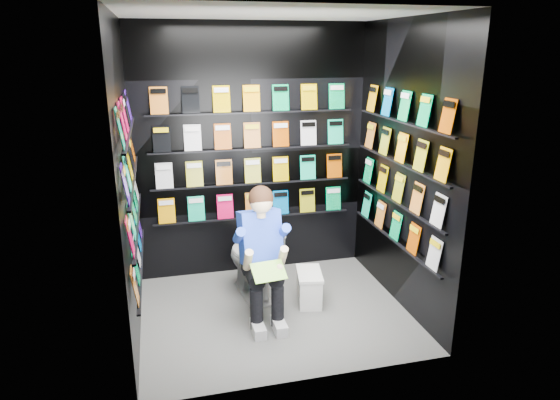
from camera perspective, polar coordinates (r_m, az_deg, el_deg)
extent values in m
plane|color=#5A5A58|center=(4.73, -0.61, -12.72)|extent=(2.40, 2.40, 0.00)
plane|color=white|center=(4.11, -0.73, 20.56)|extent=(2.40, 2.40, 0.00)
cube|color=black|center=(5.19, -3.24, 5.39)|extent=(2.40, 0.04, 2.60)
cube|color=black|center=(3.31, 3.35, -1.48)|extent=(2.40, 0.04, 2.60)
cube|color=black|center=(4.13, -17.07, 1.59)|extent=(0.04, 2.00, 2.60)
cube|color=black|center=(4.65, 13.90, 3.53)|extent=(0.04, 2.00, 2.60)
imported|color=white|center=(4.89, -3.19, -6.85)|extent=(0.51, 0.80, 0.73)
cube|color=silver|center=(4.85, 3.35, -10.06)|extent=(0.28, 0.41, 0.28)
cube|color=silver|center=(4.78, 3.38, -8.40)|extent=(0.30, 0.43, 0.03)
cube|color=green|center=(4.15, -1.30, -8.15)|extent=(0.30, 0.20, 0.12)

